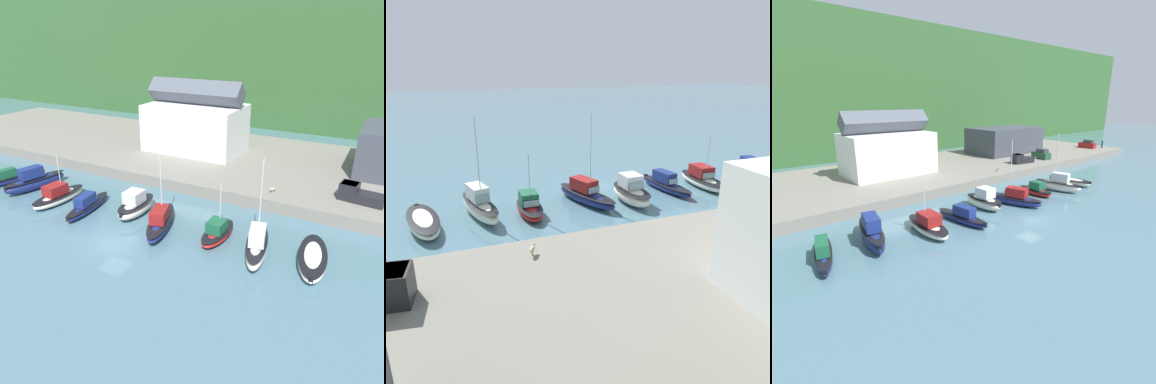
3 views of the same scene
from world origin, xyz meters
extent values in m
plane|color=slate|center=(0.00, 0.00, 0.00)|extent=(320.00, 320.00, 0.00)
cube|color=#335B2D|center=(0.00, 80.94, 16.37)|extent=(240.00, 60.82, 32.75)
cube|color=gray|center=(0.00, 26.76, 0.73)|extent=(110.53, 26.40, 1.47)
cube|color=white|center=(-5.31, 26.81, 4.96)|extent=(14.39, 9.15, 6.99)
cube|color=#515660|center=(-5.31, 26.81, 10.32)|extent=(14.68, 3.74, 3.74)
cube|color=#3D424C|center=(26.55, 29.40, 4.47)|extent=(16.98, 10.31, 6.00)
cube|color=slate|center=(26.55, 24.31, 4.47)|extent=(16.14, 0.10, 3.60)
ellipsoid|color=navy|center=(-22.14, 5.65, 0.45)|extent=(3.20, 7.94, 0.91)
ellipsoid|color=black|center=(-22.14, 5.65, 0.77)|extent=(3.29, 8.11, 0.12)
cube|color=#195638|center=(-22.23, 5.27, 1.47)|extent=(1.68, 2.91, 1.13)
cube|color=#8CA5B2|center=(-21.88, 6.75, 1.30)|extent=(0.96, 0.32, 0.56)
cube|color=black|center=(-22.99, 2.03, 0.63)|extent=(0.41, 0.36, 0.56)
ellipsoid|color=navy|center=(-17.43, 6.01, 0.85)|extent=(3.36, 8.28, 1.70)
ellipsoid|color=black|center=(-17.43, 6.01, 1.44)|extent=(3.46, 8.45, 0.12)
cube|color=navy|center=(-17.51, 5.62, 2.36)|extent=(1.88, 3.04, 1.32)
cube|color=#8CA5B2|center=(-17.20, 7.15, 2.16)|extent=(1.22, 0.34, 0.66)
cube|color=black|center=(-18.18, 2.25, 1.19)|extent=(0.41, 0.35, 0.56)
ellipsoid|color=white|center=(-11.79, 4.49, 0.57)|extent=(2.59, 7.21, 1.15)
ellipsoid|color=black|center=(-11.79, 4.49, 0.97)|extent=(2.69, 7.36, 0.12)
cube|color=maroon|center=(-11.80, 4.14, 1.74)|extent=(1.84, 2.56, 1.19)
cube|color=#8CA5B2|center=(-11.75, 5.53, 1.56)|extent=(1.57, 0.16, 0.59)
cylinder|color=silver|center=(-11.76, 5.03, 3.47)|extent=(0.10, 0.10, 4.66)
ellipsoid|color=navy|center=(-7.13, 4.34, 0.48)|extent=(2.66, 7.58, 0.95)
ellipsoid|color=black|center=(-7.13, 4.34, 0.81)|extent=(2.74, 7.74, 0.12)
cube|color=navy|center=(-7.08, 3.98, 1.52)|extent=(1.58, 2.74, 1.14)
cube|color=#8CA5B2|center=(-7.28, 5.41, 1.35)|extent=(1.12, 0.25, 0.57)
cube|color=black|center=(-6.65, 0.85, 0.67)|extent=(0.40, 0.33, 0.56)
ellipsoid|color=white|center=(-1.84, 6.26, 0.79)|extent=(2.56, 5.86, 1.58)
ellipsoid|color=black|center=(-1.84, 6.26, 1.34)|extent=(2.66, 5.98, 0.12)
cube|color=silver|center=(-1.83, 5.97, 2.23)|extent=(1.85, 2.08, 1.30)
cube|color=#8CA5B2|center=(-1.87, 7.14, 2.03)|extent=(1.61, 0.15, 0.65)
cube|color=black|center=(-1.75, 3.51, 1.11)|extent=(0.37, 0.29, 0.56)
ellipsoid|color=navy|center=(2.35, 4.73, 0.61)|extent=(4.37, 8.10, 1.23)
ellipsoid|color=black|center=(2.35, 4.73, 1.04)|extent=(4.49, 8.27, 0.12)
cube|color=maroon|center=(2.47, 4.36, 1.83)|extent=(2.28, 3.09, 1.21)
cube|color=#8CA5B2|center=(1.99, 5.81, 1.65)|extent=(1.30, 0.52, 0.60)
cylinder|color=silver|center=(2.16, 5.29, 5.07)|extent=(0.10, 0.10, 7.68)
ellipsoid|color=red|center=(8.31, 5.67, 0.48)|extent=(2.17, 5.60, 0.95)
ellipsoid|color=black|center=(8.31, 5.67, 0.81)|extent=(2.26, 5.71, 0.12)
cube|color=#195638|center=(8.31, 5.39, 1.52)|extent=(1.58, 1.98, 1.14)
cube|color=#8CA5B2|center=(8.33, 6.51, 1.35)|extent=(1.39, 0.13, 0.57)
cylinder|color=silver|center=(8.32, 6.08, 3.38)|extent=(0.10, 0.10, 4.86)
ellipsoid|color=white|center=(12.61, 4.71, 0.80)|extent=(3.46, 7.48, 1.61)
ellipsoid|color=black|center=(12.61, 4.71, 1.37)|extent=(3.56, 7.64, 0.12)
cube|color=silver|center=(12.70, 4.36, 2.26)|extent=(1.91, 2.79, 1.30)
cube|color=#8CA5B2|center=(12.36, 5.74, 2.07)|extent=(1.20, 0.38, 0.65)
cylinder|color=silver|center=(12.48, 5.24, 5.33)|extent=(0.10, 0.10, 7.44)
ellipsoid|color=white|center=(17.39, 5.55, 0.57)|extent=(3.52, 7.52, 1.15)
ellipsoid|color=black|center=(17.39, 5.55, 0.97)|extent=(3.64, 7.68, 0.12)
cube|color=black|center=(17.96, 2.16, 0.80)|extent=(0.40, 0.34, 0.56)
cube|color=maroon|center=(48.90, 20.13, 2.17)|extent=(2.06, 4.31, 1.40)
cube|color=#333842|center=(48.92, 19.81, 3.25)|extent=(1.67, 2.40, 0.76)
cube|color=#1E4C2D|center=(26.75, 18.57, 2.17)|extent=(2.28, 4.38, 1.40)
cube|color=#333842|center=(26.71, 18.25, 3.25)|extent=(1.79, 2.47, 0.76)
cube|color=black|center=(20.49, 17.94, 2.02)|extent=(3.75, 2.47, 1.10)
cube|color=black|center=(18.48, 18.22, 2.42)|extent=(2.14, 2.14, 1.90)
cube|color=#2D333D|center=(18.48, 18.22, 3.12)|extent=(1.85, 2.01, 0.50)
cylinder|color=#232838|center=(52.05, 17.59, 1.89)|extent=(0.32, 0.32, 0.85)
cylinder|color=navy|center=(52.05, 17.59, 2.84)|extent=(0.40, 0.40, 1.05)
sphere|color=tan|center=(52.05, 17.59, 3.49)|extent=(0.24, 0.24, 0.24)
cylinder|color=tan|center=(10.58, 15.89, 1.61)|extent=(0.12, 0.12, 0.28)
ellipsoid|color=tan|center=(10.58, 15.89, 1.93)|extent=(0.64, 0.85, 0.36)
sphere|color=tan|center=(10.41, 15.57, 2.04)|extent=(0.22, 0.22, 0.22)
camera|label=1|loc=(21.18, -23.55, 18.79)|focal=35.00mm
camera|label=2|loc=(15.42, 36.96, 13.27)|focal=35.00mm
camera|label=3|loc=(-27.65, -21.02, 13.74)|focal=28.00mm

